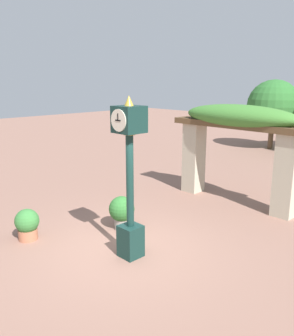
# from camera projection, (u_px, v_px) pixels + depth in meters

# --- Properties ---
(ground_plane) EXTENTS (60.00, 60.00, 0.00)m
(ground_plane) POSITION_uv_depth(u_px,v_px,m) (122.00, 249.00, 8.19)
(ground_plane) COLOR #8E6656
(pedestal_clock) EXTENTS (0.54, 0.59, 3.49)m
(pedestal_clock) POSITION_uv_depth(u_px,v_px,m) (130.00, 177.00, 7.42)
(pedestal_clock) COLOR #14332D
(pedestal_clock) RESTS_ON ground
(pergola) EXTENTS (4.47, 1.18, 3.07)m
(pergola) POSITION_uv_depth(u_px,v_px,m) (238.00, 132.00, 10.79)
(pergola) COLOR #BCB299
(pergola) RESTS_ON ground
(potted_plant_near_left) EXTENTS (0.58, 0.58, 0.77)m
(potted_plant_near_left) POSITION_uv_depth(u_px,v_px,m) (27.00, 224.00, 8.58)
(potted_plant_near_left) COLOR #B26B4C
(potted_plant_near_left) RESTS_ON ground
(potted_plant_near_right) EXTENTS (0.67, 0.67, 0.88)m
(potted_plant_near_right) POSITION_uv_depth(u_px,v_px,m) (122.00, 211.00, 9.18)
(potted_plant_near_right) COLOR gray
(potted_plant_near_right) RESTS_ON ground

